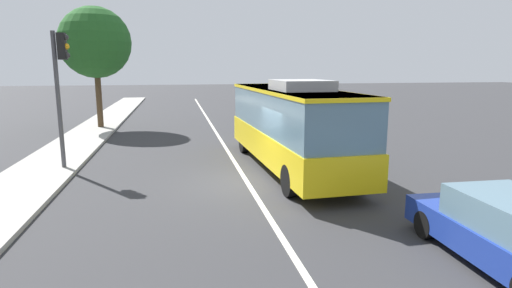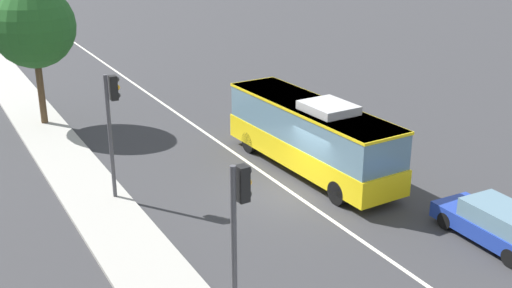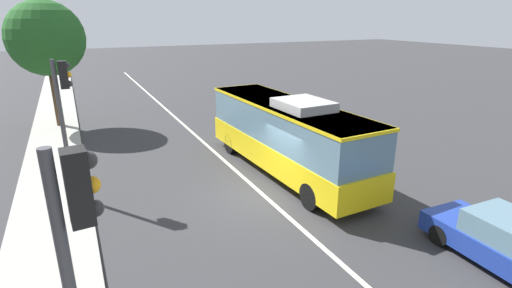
# 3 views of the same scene
# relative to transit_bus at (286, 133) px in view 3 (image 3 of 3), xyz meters

# --- Properties ---
(ground_plane) EXTENTS (160.00, 160.00, 0.00)m
(ground_plane) POSITION_rel_transit_bus_xyz_m (-1.71, 1.96, -1.81)
(ground_plane) COLOR #333335
(sidewalk_kerb) EXTENTS (80.00, 2.59, 0.14)m
(sidewalk_kerb) POSITION_rel_transit_bus_xyz_m (-1.71, 9.32, -1.74)
(sidewalk_kerb) COLOR #9E9B93
(sidewalk_kerb) RESTS_ON ground_plane
(lane_centre_line) EXTENTS (76.00, 0.16, 0.01)m
(lane_centre_line) POSITION_rel_transit_bus_xyz_m (-1.71, 1.96, -1.80)
(lane_centre_line) COLOR silver
(lane_centre_line) RESTS_ON ground_plane
(transit_bus) EXTENTS (10.10, 2.94, 3.46)m
(transit_bus) POSITION_rel_transit_bus_xyz_m (0.00, 0.00, 0.00)
(transit_bus) COLOR yellow
(transit_bus) RESTS_ON ground_plane
(sedan_blue) EXTENTS (4.54, 1.89, 1.46)m
(sedan_blue) POSITION_rel_transit_bus_xyz_m (-8.63, -2.07, -1.09)
(sedan_blue) COLOR #1E3899
(sedan_blue) RESTS_ON ground_plane
(traffic_light_near_corner) EXTENTS (0.32, 0.62, 5.20)m
(traffic_light_near_corner) POSITION_rel_transit_bus_xyz_m (1.34, 8.42, 1.75)
(traffic_light_near_corner) COLOR #47474C
(traffic_light_near_corner) RESTS_ON ground_plane
(traffic_light_mid_block) EXTENTS (0.34, 0.62, 5.20)m
(traffic_light_mid_block) POSITION_rel_transit_bus_xyz_m (-9.04, 8.32, 1.75)
(traffic_light_mid_block) COLOR #47474C
(traffic_light_mid_block) RESTS_ON ground_plane
(street_tree_kerbside_left) EXTENTS (4.35, 4.35, 7.56)m
(street_tree_kerbside_left) POSITION_rel_transit_bus_xyz_m (12.41, 9.05, 3.55)
(street_tree_kerbside_left) COLOR #4C3823
(street_tree_kerbside_left) RESTS_ON ground_plane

